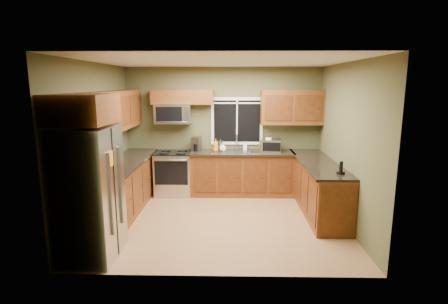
{
  "coord_description": "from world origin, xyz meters",
  "views": [
    {
      "loc": [
        0.18,
        -5.76,
        2.35
      ],
      "look_at": [
        0.05,
        0.35,
        1.15
      ],
      "focal_mm": 28.0,
      "sensor_mm": 36.0,
      "label": 1
    }
  ],
  "objects_px": {
    "refrigerator": "(89,193)",
    "coffee_maker": "(196,144)",
    "kettle": "(221,145)",
    "soap_bottle_b": "(245,146)",
    "toaster_oven": "(271,146)",
    "range": "(174,173)",
    "soap_bottle_c": "(223,147)",
    "soap_bottle_a": "(216,145)",
    "microwave": "(173,113)",
    "cordless_phone": "(341,170)",
    "paper_towel_roll": "(268,145)"
  },
  "relations": [
    {
      "from": "microwave",
      "to": "paper_towel_roll",
      "type": "bearing_deg",
      "value": -3.79
    },
    {
      "from": "range",
      "to": "soap_bottle_c",
      "type": "bearing_deg",
      "value": 1.66
    },
    {
      "from": "paper_towel_roll",
      "to": "soap_bottle_c",
      "type": "distance_m",
      "value": 0.96
    },
    {
      "from": "paper_towel_roll",
      "to": "toaster_oven",
      "type": "bearing_deg",
      "value": -10.34
    },
    {
      "from": "refrigerator",
      "to": "kettle",
      "type": "bearing_deg",
      "value": 60.2
    },
    {
      "from": "soap_bottle_a",
      "to": "toaster_oven",
      "type": "bearing_deg",
      "value": -1.77
    },
    {
      "from": "toaster_oven",
      "to": "soap_bottle_b",
      "type": "distance_m",
      "value": 0.58
    },
    {
      "from": "cordless_phone",
      "to": "paper_towel_roll",
      "type": "bearing_deg",
      "value": 117.55
    },
    {
      "from": "cordless_phone",
      "to": "coffee_maker",
      "type": "bearing_deg",
      "value": 142.16
    },
    {
      "from": "coffee_maker",
      "to": "kettle",
      "type": "distance_m",
      "value": 0.53
    },
    {
      "from": "soap_bottle_b",
      "to": "soap_bottle_c",
      "type": "height_order",
      "value": "soap_bottle_c"
    },
    {
      "from": "range",
      "to": "soap_bottle_a",
      "type": "distance_m",
      "value": 1.08
    },
    {
      "from": "paper_towel_roll",
      "to": "soap_bottle_b",
      "type": "distance_m",
      "value": 0.53
    },
    {
      "from": "toaster_oven",
      "to": "cordless_phone",
      "type": "relative_size",
      "value": 2.32
    },
    {
      "from": "toaster_oven",
      "to": "coffee_maker",
      "type": "bearing_deg",
      "value": 176.13
    },
    {
      "from": "toaster_oven",
      "to": "range",
      "type": "bearing_deg",
      "value": 179.85
    },
    {
      "from": "kettle",
      "to": "range",
      "type": "bearing_deg",
      "value": -169.85
    },
    {
      "from": "kettle",
      "to": "cordless_phone",
      "type": "xyz_separation_m",
      "value": [
        1.97,
        -2.01,
        -0.05
      ]
    },
    {
      "from": "soap_bottle_b",
      "to": "range",
      "type": "bearing_deg",
      "value": -171.73
    },
    {
      "from": "refrigerator",
      "to": "soap_bottle_a",
      "type": "height_order",
      "value": "refrigerator"
    },
    {
      "from": "soap_bottle_a",
      "to": "paper_towel_roll",
      "type": "bearing_deg",
      "value": -1.41
    },
    {
      "from": "range",
      "to": "kettle",
      "type": "xyz_separation_m",
      "value": [
        1.0,
        0.18,
        0.59
      ]
    },
    {
      "from": "range",
      "to": "paper_towel_roll",
      "type": "xyz_separation_m",
      "value": [
        2.01,
        0.0,
        0.62
      ]
    },
    {
      "from": "cordless_phone",
      "to": "soap_bottle_c",
      "type": "bearing_deg",
      "value": 135.85
    },
    {
      "from": "range",
      "to": "kettle",
      "type": "height_order",
      "value": "kettle"
    },
    {
      "from": "range",
      "to": "coffee_maker",
      "type": "height_order",
      "value": "coffee_maker"
    },
    {
      "from": "coffee_maker",
      "to": "soap_bottle_c",
      "type": "relative_size",
      "value": 1.6
    },
    {
      "from": "microwave",
      "to": "kettle",
      "type": "bearing_deg",
      "value": 2.46
    },
    {
      "from": "coffee_maker",
      "to": "kettle",
      "type": "bearing_deg",
      "value": 8.51
    },
    {
      "from": "microwave",
      "to": "coffee_maker",
      "type": "bearing_deg",
      "value": -4.16
    },
    {
      "from": "kettle",
      "to": "soap_bottle_b",
      "type": "bearing_deg",
      "value": 4.66
    },
    {
      "from": "refrigerator",
      "to": "toaster_oven",
      "type": "bearing_deg",
      "value": 45.2
    },
    {
      "from": "toaster_oven",
      "to": "microwave",
      "type": "bearing_deg",
      "value": 176.06
    },
    {
      "from": "kettle",
      "to": "soap_bottle_b",
      "type": "xyz_separation_m",
      "value": [
        0.53,
        0.04,
        -0.03
      ]
    },
    {
      "from": "range",
      "to": "soap_bottle_b",
      "type": "bearing_deg",
      "value": 8.27
    },
    {
      "from": "refrigerator",
      "to": "cordless_phone",
      "type": "distance_m",
      "value": 3.78
    },
    {
      "from": "refrigerator",
      "to": "soap_bottle_c",
      "type": "height_order",
      "value": "refrigerator"
    },
    {
      "from": "refrigerator",
      "to": "microwave",
      "type": "bearing_deg",
      "value": 76.66
    },
    {
      "from": "paper_towel_roll",
      "to": "soap_bottle_c",
      "type": "bearing_deg",
      "value": 178.37
    },
    {
      "from": "coffee_maker",
      "to": "soap_bottle_b",
      "type": "distance_m",
      "value": 1.06
    },
    {
      "from": "toaster_oven",
      "to": "cordless_phone",
      "type": "bearing_deg",
      "value": -63.5
    },
    {
      "from": "toaster_oven",
      "to": "soap_bottle_b",
      "type": "bearing_deg",
      "value": 156.61
    },
    {
      "from": "refrigerator",
      "to": "coffee_maker",
      "type": "relative_size",
      "value": 6.1
    },
    {
      "from": "refrigerator",
      "to": "range",
      "type": "relative_size",
      "value": 1.92
    },
    {
      "from": "coffee_maker",
      "to": "soap_bottle_c",
      "type": "distance_m",
      "value": 0.58
    },
    {
      "from": "kettle",
      "to": "cordless_phone",
      "type": "distance_m",
      "value": 2.81
    },
    {
      "from": "range",
      "to": "coffee_maker",
      "type": "relative_size",
      "value": 3.18
    },
    {
      "from": "refrigerator",
      "to": "coffee_maker",
      "type": "xyz_separation_m",
      "value": [
        1.17,
        2.87,
        0.18
      ]
    },
    {
      "from": "coffee_maker",
      "to": "cordless_phone",
      "type": "relative_size",
      "value": 1.43
    },
    {
      "from": "range",
      "to": "microwave",
      "type": "distance_m",
      "value": 1.27
    }
  ]
}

